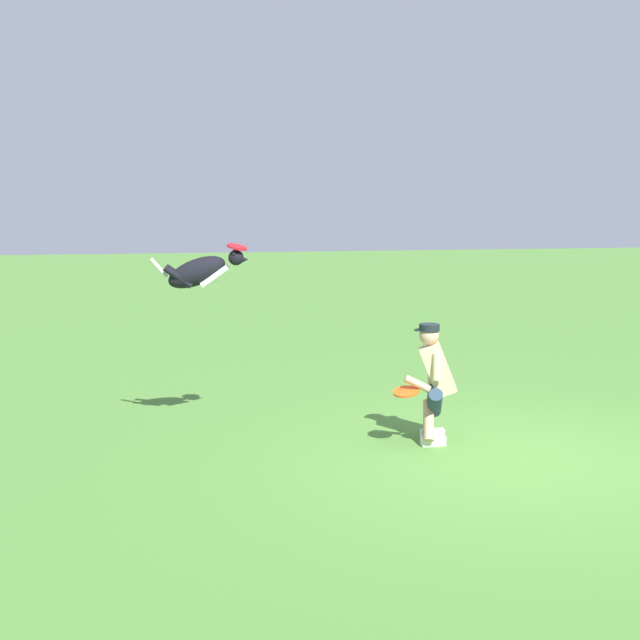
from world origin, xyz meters
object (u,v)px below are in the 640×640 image
Objects in this scene: dog at (201,271)px; frisbee_held at (406,391)px; person at (434,379)px; frisbee_flying at (237,247)px.

frisbee_held is at bearing -18.21° from dog.
frisbee_held is at bearing 38.35° from person.
dog is 3.84× the size of frisbee_held.
person is at bearing -11.90° from dog.
frisbee_flying is (2.05, -0.71, 1.40)m from person.
dog is 4.74× the size of frisbee_flying.
person is at bearing -156.75° from frisbee_held.
dog is at bearing -4.75° from frisbee_flying.
person reaches higher than frisbee_held.
frisbee_held is (-1.69, 0.86, -1.48)m from frisbee_flying.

